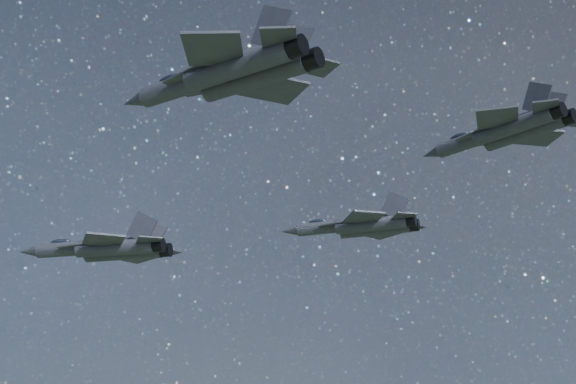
% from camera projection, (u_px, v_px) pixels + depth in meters
% --- Properties ---
extents(jet_lead, '(18.59, 12.69, 4.67)m').
position_uv_depth(jet_lead, '(107.00, 249.00, 87.36)').
color(jet_lead, '#2F313B').
extents(jet_left, '(18.37, 12.82, 4.62)m').
position_uv_depth(jet_left, '(362.00, 226.00, 98.49)').
color(jet_left, '#2F313B').
extents(jet_right, '(18.29, 12.77, 4.60)m').
position_uv_depth(jet_right, '(230.00, 73.00, 57.54)').
color(jet_right, '#2F313B').
extents(jet_slot, '(15.03, 9.99, 3.82)m').
position_uv_depth(jet_slot, '(506.00, 131.00, 67.01)').
color(jet_slot, '#2F313B').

